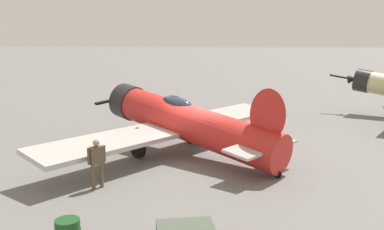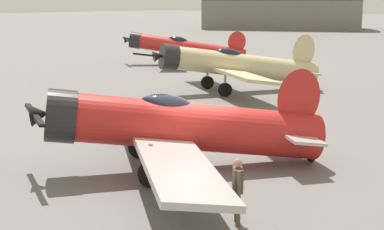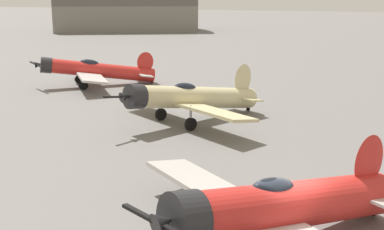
{
  "view_description": "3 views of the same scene",
  "coord_description": "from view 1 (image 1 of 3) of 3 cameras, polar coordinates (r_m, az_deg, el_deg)",
  "views": [
    {
      "loc": [
        -17.08,
        -1.36,
        5.0
      ],
      "look_at": [
        0.0,
        0.0,
        1.8
      ],
      "focal_mm": 38.94,
      "sensor_mm": 36.0,
      "label": 1
    },
    {
      "loc": [
        -12.25,
        13.8,
        5.48
      ],
      "look_at": [
        0.0,
        0.0,
        1.8
      ],
      "focal_mm": 54.46,
      "sensor_mm": 36.0,
      "label": 2
    },
    {
      "loc": [
        -2.4,
        15.61,
        8.21
      ],
      "look_at": [
        7.16,
        -9.65,
        1.6
      ],
      "focal_mm": 47.67,
      "sensor_mm": 36.0,
      "label": 3
    }
  ],
  "objects": [
    {
      "name": "ground_crew_mechanic",
      "position": [
        14.28,
        -12.92,
        -5.89
      ],
      "size": [
        0.48,
        0.5,
        1.68
      ],
      "rotation": [
        0.0,
        0.0,
        3.89
      ],
      "color": "brown",
      "rests_on": "ground_plane"
    },
    {
      "name": "ground_plane",
      "position": [
        17.85,
        -0.0,
        -5.69
      ],
      "size": [
        400.0,
        400.0,
        0.0
      ],
      "primitive_type": "plane",
      "color": "slate"
    },
    {
      "name": "airplane_foreground",
      "position": [
        17.84,
        -1.22,
        -0.96
      ],
      "size": [
        11.72,
        9.81,
        3.31
      ],
      "rotation": [
        0.0,
        0.0,
        7.2
      ],
      "color": "red",
      "rests_on": "ground_plane"
    }
  ]
}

